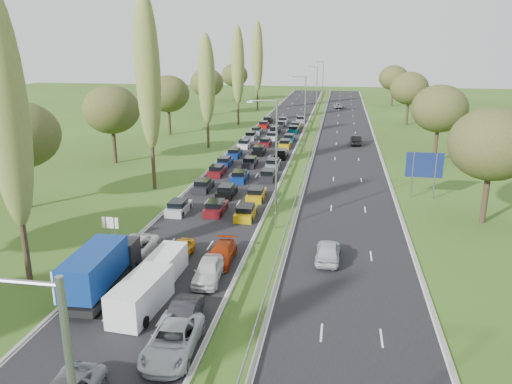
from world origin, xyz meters
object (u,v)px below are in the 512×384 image
at_px(white_van_front, 142,294).
at_px(white_van_rear, 166,264).
at_px(near_car_2, 133,249).
at_px(blue_lorry, 102,269).
at_px(direction_sign, 424,167).
at_px(info_sign, 110,225).

xyz_separation_m(white_van_front, white_van_rear, (-0.13, 4.85, -0.14)).
distance_m(near_car_2, white_van_front, 8.38).
bearing_deg(blue_lorry, white_van_rear, 40.58).
distance_m(blue_lorry, direction_sign, 36.72).
xyz_separation_m(white_van_front, direction_sign, (21.42, 28.51, 2.42)).
bearing_deg(direction_sign, info_sign, -148.69).
height_order(near_car_2, white_van_rear, white_van_rear).
xyz_separation_m(near_car_2, white_van_rear, (3.69, -2.61, 0.18)).
relative_size(blue_lorry, white_van_front, 1.49).
xyz_separation_m(blue_lorry, white_van_rear, (3.42, 3.20, -0.83)).
distance_m(white_van_front, direction_sign, 35.75).
relative_size(blue_lorry, white_van_rear, 1.70).
height_order(white_van_front, white_van_rear, white_van_front).
relative_size(white_van_rear, info_sign, 2.32).
distance_m(blue_lorry, info_sign, 10.11).
bearing_deg(direction_sign, white_van_rear, -132.32).
relative_size(white_van_front, direction_sign, 1.07).
bearing_deg(white_van_front, white_van_rear, 96.23).
bearing_deg(near_car_2, direction_sign, 40.70).
xyz_separation_m(blue_lorry, direction_sign, (24.97, 26.87, 1.73)).
xyz_separation_m(near_car_2, blue_lorry, (0.28, -5.81, 1.01)).
distance_m(white_van_front, white_van_rear, 4.85).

